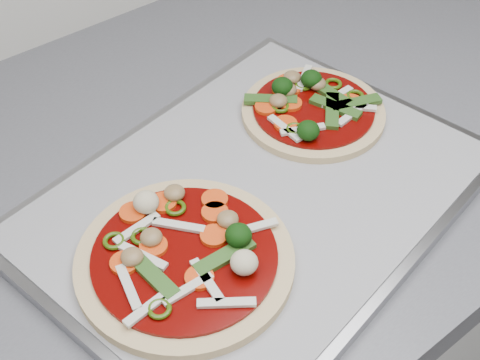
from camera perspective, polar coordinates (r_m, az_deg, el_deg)
base_cabinet at (r=1.29m, az=14.46°, el=-4.72°), size 3.60×0.60×0.86m
countertop at (r=1.00m, az=19.13°, el=12.24°), size 3.60×0.60×0.04m
baking_tray at (r=0.66m, az=1.41°, el=-1.45°), size 0.49×0.40×0.01m
parchment at (r=0.65m, az=1.42°, el=-0.96°), size 0.47×0.38×0.00m
pizza_left at (r=0.59m, az=-4.72°, el=-6.48°), size 0.24×0.24×0.03m
pizza_right at (r=0.74m, az=6.06°, el=6.18°), size 0.19×0.19×0.03m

